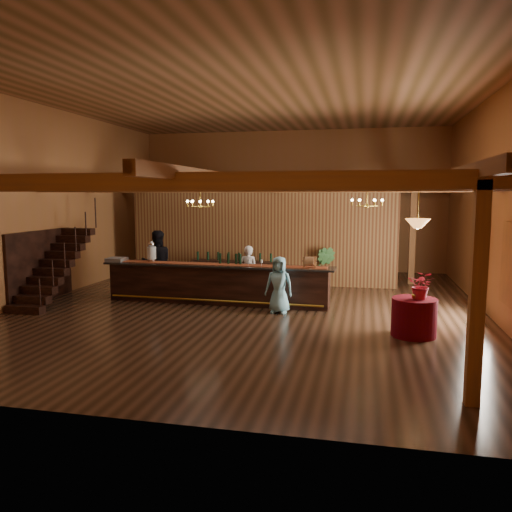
% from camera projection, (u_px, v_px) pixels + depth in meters
% --- Properties ---
extents(floor, '(14.00, 14.00, 0.00)m').
position_uv_depth(floor, '(252.00, 306.00, 13.45)').
color(floor, '#4A2E1F').
rests_on(floor, ground).
extents(ceiling, '(14.00, 14.00, 0.00)m').
position_uv_depth(ceiling, '(251.00, 96.00, 12.78)').
color(ceiling, '#A26A46').
rests_on(ceiling, wall_back).
extents(wall_back, '(12.00, 0.10, 5.50)m').
position_uv_depth(wall_back, '(290.00, 201.00, 19.90)').
color(wall_back, '#9D6135').
rests_on(wall_back, floor).
extents(wall_front, '(12.00, 0.10, 5.50)m').
position_uv_depth(wall_front, '(129.00, 214.00, 6.33)').
color(wall_front, '#9D6135').
rests_on(wall_front, floor).
extents(wall_left, '(0.10, 14.00, 5.50)m').
position_uv_depth(wall_left, '(49.00, 203.00, 14.39)').
color(wall_left, '#9D6135').
rests_on(wall_left, floor).
extents(wall_right, '(0.10, 14.00, 5.50)m').
position_uv_depth(wall_right, '(497.00, 205.00, 11.84)').
color(wall_right, '#9D6135').
rests_on(wall_right, floor).
extents(beam_grid, '(11.90, 13.90, 0.39)m').
position_uv_depth(beam_grid, '(256.00, 186.00, 13.55)').
color(beam_grid, '#A7632B').
rests_on(beam_grid, wall_left).
extents(support_posts, '(9.20, 10.20, 3.20)m').
position_uv_depth(support_posts, '(247.00, 249.00, 12.77)').
color(support_posts, '#A7632B').
rests_on(support_posts, floor).
extents(partition_wall, '(9.00, 0.18, 3.10)m').
position_uv_depth(partition_wall, '(260.00, 238.00, 16.76)').
color(partition_wall, brown).
rests_on(partition_wall, floor).
extents(window_right_front, '(0.12, 1.05, 1.75)m').
position_uv_depth(window_right_front, '(511.00, 264.00, 10.45)').
color(window_right_front, white).
rests_on(window_right_front, wall_right).
extents(window_right_back, '(0.12, 1.05, 1.75)m').
position_uv_depth(window_right_back, '(483.00, 251.00, 12.97)').
color(window_right_back, white).
rests_on(window_right_back, wall_right).
extents(staircase, '(1.00, 2.80, 2.00)m').
position_uv_depth(staircase, '(53.00, 267.00, 13.77)').
color(staircase, '#391C13').
rests_on(staircase, floor).
extents(backroom_boxes, '(4.10, 0.60, 1.10)m').
position_uv_depth(backroom_boxes, '(276.00, 260.00, 18.78)').
color(backroom_boxes, '#391C13').
rests_on(backroom_boxes, floor).
extents(tasting_bar, '(6.51, 0.98, 1.10)m').
position_uv_depth(tasting_bar, '(217.00, 283.00, 13.81)').
color(tasting_bar, '#391C13').
rests_on(tasting_bar, floor).
extents(beverage_dispenser, '(0.26, 0.26, 0.60)m').
position_uv_depth(beverage_dispenser, '(152.00, 252.00, 14.22)').
color(beverage_dispenser, silver).
rests_on(beverage_dispenser, tasting_bar).
extents(glass_rack_tray, '(0.50, 0.50, 0.10)m').
position_uv_depth(glass_rack_tray, '(117.00, 259.00, 14.40)').
color(glass_rack_tray, gray).
rests_on(glass_rack_tray, tasting_bar).
extents(raffle_drum, '(0.34, 0.24, 0.30)m').
position_uv_depth(raffle_drum, '(310.00, 261.00, 13.07)').
color(raffle_drum, '#A16F3F').
rests_on(raffle_drum, tasting_bar).
extents(bar_bottle_0, '(0.07, 0.07, 0.30)m').
position_uv_depth(bar_bottle_0, '(220.00, 259.00, 13.83)').
color(bar_bottle_0, black).
rests_on(bar_bottle_0, tasting_bar).
extents(bar_bottle_1, '(0.07, 0.07, 0.30)m').
position_uv_depth(bar_bottle_1, '(228.00, 259.00, 13.78)').
color(bar_bottle_1, black).
rests_on(bar_bottle_1, tasting_bar).
extents(bar_bottle_2, '(0.07, 0.07, 0.30)m').
position_uv_depth(bar_bottle_2, '(236.00, 259.00, 13.72)').
color(bar_bottle_2, black).
rests_on(bar_bottle_2, tasting_bar).
extents(bar_bottle_3, '(0.07, 0.07, 0.30)m').
position_uv_depth(bar_bottle_3, '(240.00, 259.00, 13.70)').
color(bar_bottle_3, black).
rests_on(bar_bottle_3, tasting_bar).
extents(backbar_shelf, '(2.92, 0.59, 0.82)m').
position_uv_depth(backbar_shelf, '(234.00, 273.00, 16.55)').
color(backbar_shelf, '#391C13').
rests_on(backbar_shelf, floor).
extents(round_table, '(0.94, 0.94, 0.81)m').
position_uv_depth(round_table, '(414.00, 317.00, 10.59)').
color(round_table, '#5F0507').
rests_on(round_table, floor).
extents(chandelier_left, '(0.80, 0.80, 0.61)m').
position_uv_depth(chandelier_left, '(200.00, 203.00, 14.32)').
color(chandelier_left, gold).
rests_on(chandelier_left, beam_grid).
extents(chandelier_right, '(0.80, 0.80, 0.56)m').
position_uv_depth(chandelier_right, '(367.00, 202.00, 12.91)').
color(chandelier_right, gold).
rests_on(chandelier_right, beam_grid).
extents(pendant_lamp, '(0.52, 0.52, 0.90)m').
position_uv_depth(pendant_lamp, '(418.00, 223.00, 10.34)').
color(pendant_lamp, gold).
rests_on(pendant_lamp, beam_grid).
extents(bartender, '(0.60, 0.44, 1.54)m').
position_uv_depth(bartender, '(249.00, 272.00, 14.47)').
color(bartender, silver).
rests_on(bartender, floor).
extents(staff_second, '(1.18, 1.11, 1.93)m').
position_uv_depth(staff_second, '(157.00, 262.00, 14.99)').
color(staff_second, black).
rests_on(staff_second, floor).
extents(guest, '(0.75, 0.53, 1.45)m').
position_uv_depth(guest, '(279.00, 285.00, 12.63)').
color(guest, '#7CC3DA').
rests_on(guest, floor).
extents(floor_plant, '(0.83, 0.71, 1.32)m').
position_uv_depth(floor_plant, '(324.00, 267.00, 16.22)').
color(floor_plant, '#346832').
rests_on(floor_plant, floor).
extents(table_flowers, '(0.65, 0.60, 0.60)m').
position_uv_depth(table_flowers, '(422.00, 285.00, 10.43)').
color(table_flowers, '#B52239').
rests_on(table_flowers, round_table).
extents(table_vase, '(0.20, 0.20, 0.31)m').
position_uv_depth(table_vase, '(416.00, 292.00, 10.46)').
color(table_vase, gold).
rests_on(table_vase, round_table).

